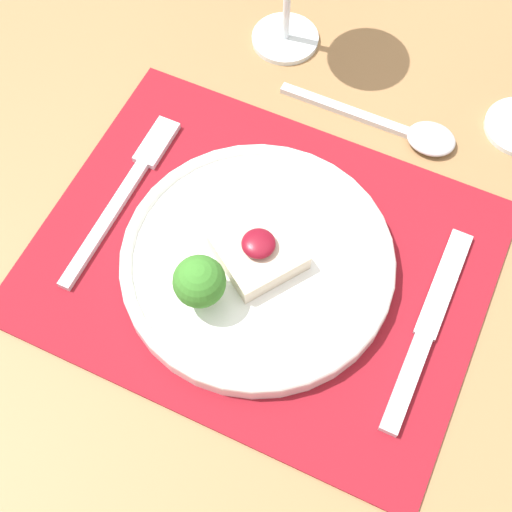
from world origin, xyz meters
TOP-DOWN VIEW (x-y plane):
  - ground_plane at (0.00, 0.00)m, footprint 8.00×8.00m
  - dining_table at (0.00, 0.00)m, footprint 1.21×0.98m
  - placemat at (0.00, 0.00)m, footprint 0.41×0.32m
  - dinner_plate at (-0.00, -0.01)m, footprint 0.25×0.25m
  - fork at (-0.15, 0.02)m, footprint 0.02×0.21m
  - knife at (0.16, -0.01)m, footprint 0.02×0.21m
  - spoon at (0.08, 0.19)m, footprint 0.19×0.04m

SIDE VIEW (x-z plane):
  - ground_plane at x=0.00m, z-range 0.00..0.00m
  - dining_table at x=0.00m, z-range 0.28..1.05m
  - placemat at x=0.00m, z-range 0.77..0.77m
  - spoon at x=0.08m, z-range 0.77..0.78m
  - fork at x=-0.15m, z-range 0.77..0.78m
  - knife at x=0.16m, z-range 0.77..0.78m
  - dinner_plate at x=0.00m, z-range 0.75..0.82m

